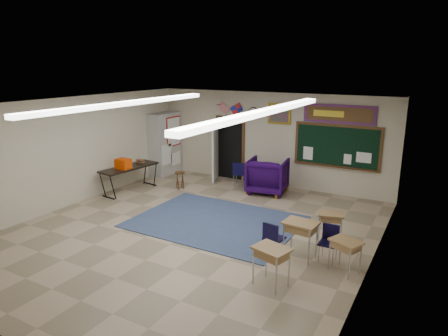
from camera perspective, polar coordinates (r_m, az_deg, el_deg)
The scene contains 24 objects.
floor at distance 9.64m, azimuth -4.70°, elevation -9.02°, with size 9.00×9.00×0.00m, color tan.
back_wall at distance 13.00m, azimuth 6.40°, elevation 4.10°, with size 8.00×0.04×3.00m, color #C1B39C.
left_wall at distance 11.82m, azimuth -21.12°, elevation 2.14°, with size 0.04×9.00×3.00m, color #C1B39C.
right_wall at distance 7.70m, azimuth 20.55°, elevation -4.18°, with size 0.04×9.00×3.00m, color #C1B39C.
ceiling at distance 8.87m, azimuth -5.11°, elevation 9.02°, with size 8.00×9.00×0.04m, color silver.
area_rug at distance 10.15m, azimuth -1.20°, elevation -7.64°, with size 4.00×3.00×0.02m, color #364366.
fluorescent_strips at distance 8.88m, azimuth -5.10°, elevation 8.64°, with size 3.86×6.00×0.10m, color white, non-canonical shape.
doorway at distance 13.61m, azimuth 0.28°, elevation 2.77°, with size 1.10×0.89×2.16m.
chalkboard at distance 12.29m, azimuth 15.78°, elevation 2.85°, with size 2.55×0.14×1.30m.
bulletin_board at distance 12.14m, azimuth 16.11°, elevation 7.41°, with size 2.10×0.05×0.55m.
framed_art_print at distance 12.71m, azimuth 7.90°, elevation 7.69°, with size 0.75×0.05×0.65m.
wall_clock at distance 13.07m, azimuth 4.21°, elevation 7.98°, with size 0.32×0.05×0.32m.
wall_flags at distance 13.42m, azimuth 0.86°, elevation 8.75°, with size 1.16×0.06×0.70m, color red, non-canonical shape.
storage_cabinet at distance 14.40m, azimuth -8.41°, elevation 3.43°, with size 0.59×1.25×2.20m.
wingback_armchair at distance 12.33m, azimuth 6.24°, elevation -1.10°, with size 1.14×1.17×1.06m, color #1C0535.
student_chair_reading at distance 12.93m, azimuth 2.25°, elevation -0.85°, with size 0.41×0.41×0.81m, color black, non-canonical shape.
student_chair_desk_a at distance 8.36m, azimuth 7.19°, elevation -10.05°, with size 0.39×0.39×0.77m, color black, non-canonical shape.
student_chair_desk_b at distance 8.38m, azimuth 14.66°, elevation -10.48°, with size 0.37×0.37×0.74m, color black, non-canonical shape.
student_desk_front_left at distance 8.34m, azimuth 10.82°, elevation -9.81°, with size 0.70×0.55×0.80m.
student_desk_front_right at distance 9.28m, azimuth 14.91°, elevation -7.95°, with size 0.66×0.56×0.67m.
student_desk_back_left at distance 7.33m, azimuth 6.75°, elevation -13.54°, with size 0.72×0.61×0.74m.
student_desk_back_right at distance 8.05m, azimuth 16.88°, elevation -11.76°, with size 0.67×0.60×0.66m.
folding_table at distance 12.73m, azimuth -13.33°, elevation -1.37°, with size 0.85×1.97×1.09m.
wooden_stool at distance 12.76m, azimuth -6.29°, elevation -1.73°, with size 0.31×0.31×0.54m.
Camera 1 is at (5.03, -7.26, 3.86)m, focal length 32.00 mm.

